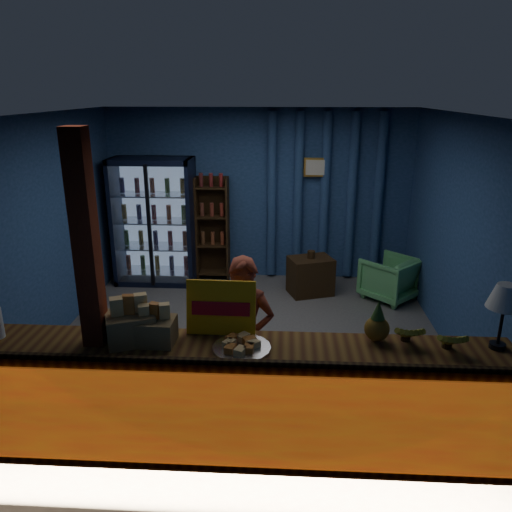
{
  "coord_description": "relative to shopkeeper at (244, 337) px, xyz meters",
  "views": [
    {
      "loc": [
        0.4,
        -5.32,
        2.83
      ],
      "look_at": [
        0.1,
        -0.2,
        1.12
      ],
      "focal_mm": 35.0,
      "sensor_mm": 36.0,
      "label": 1
    }
  ],
  "objects": [
    {
      "name": "bottle_shelf",
      "position": [
        -0.76,
        3.41,
        0.05
      ],
      "size": [
        0.5,
        0.28,
        1.6
      ],
      "color": "#382711",
      "rests_on": "ground"
    },
    {
      "name": "curtain_folds",
      "position": [
        0.94,
        3.5,
        0.56
      ],
      "size": [
        1.74,
        0.14,
        2.5
      ],
      "color": "navy",
      "rests_on": "room_walls"
    },
    {
      "name": "table_lamp",
      "position": [
        1.99,
        -0.45,
        0.62
      ],
      "size": [
        0.27,
        0.27,
        0.52
      ],
      "color": "black",
      "rests_on": "counter"
    },
    {
      "name": "ground",
      "position": [
        -0.06,
        1.36,
        -0.74
      ],
      "size": [
        4.6,
        4.6,
        0.0
      ],
      "primitive_type": "plane",
      "color": "#515154",
      "rests_on": "ground"
    },
    {
      "name": "counter",
      "position": [
        -0.06,
        -0.55,
        -0.27
      ],
      "size": [
        4.4,
        0.57,
        0.99
      ],
      "color": "brown",
      "rests_on": "ground"
    },
    {
      "name": "side_table",
      "position": [
        0.73,
        2.84,
        -0.47
      ],
      "size": [
        0.71,
        0.61,
        0.65
      ],
      "color": "#382711",
      "rests_on": "ground"
    },
    {
      "name": "pastry_tray",
      "position": [
        0.03,
        -0.59,
        0.23
      ],
      "size": [
        0.45,
        0.45,
        0.07
      ],
      "color": "silver",
      "rests_on": "counter"
    },
    {
      "name": "banana_bunches",
      "position": [
        1.46,
        -0.46,
        0.3
      ],
      "size": [
        0.55,
        0.32,
        0.18
      ],
      "color": "gold",
      "rests_on": "counter"
    },
    {
      "name": "beverage_cooler",
      "position": [
        -1.61,
        3.27,
        0.19
      ],
      "size": [
        1.2,
        0.62,
        1.9
      ],
      "color": "black",
      "rests_on": "ground"
    },
    {
      "name": "room_walls",
      "position": [
        -0.06,
        1.36,
        0.83
      ],
      "size": [
        4.6,
        4.6,
        4.6
      ],
      "color": "navy",
      "rests_on": "ground"
    },
    {
      "name": "framed_picture",
      "position": [
        0.79,
        3.45,
        1.01
      ],
      "size": [
        0.36,
        0.04,
        0.28
      ],
      "color": "gold",
      "rests_on": "room_walls"
    },
    {
      "name": "yellow_sign",
      "position": [
        -0.16,
        -0.33,
        0.43
      ],
      "size": [
        0.56,
        0.12,
        0.45
      ],
      "color": "orange",
      "rests_on": "counter"
    },
    {
      "name": "snack_box_centre",
      "position": [
        -0.65,
        -0.52,
        0.32
      ],
      "size": [
        0.31,
        0.26,
        0.32
      ],
      "color": "olive",
      "rests_on": "counter"
    },
    {
      "name": "pineapple",
      "position": [
        1.08,
        -0.4,
        0.35
      ],
      "size": [
        0.2,
        0.2,
        0.34
      ],
      "color": "#9B691C",
      "rests_on": "counter"
    },
    {
      "name": "green_chair",
      "position": [
        1.84,
        2.72,
        -0.44
      ],
      "size": [
        0.94,
        0.94,
        0.61
      ],
      "primitive_type": "imported",
      "rotation": [
        0.0,
        0.0,
        3.92
      ],
      "color": "#5AB569",
      "rests_on": "ground"
    },
    {
      "name": "snack_box_left",
      "position": [
        -0.85,
        -0.51,
        0.35
      ],
      "size": [
        0.45,
        0.42,
        0.39
      ],
      "color": "olive",
      "rests_on": "counter"
    },
    {
      "name": "shopkeeper",
      "position": [
        0.0,
        0.0,
        0.0
      ],
      "size": [
        0.58,
        0.42,
        1.48
      ],
      "primitive_type": "imported",
      "rotation": [
        0.0,
        0.0,
        -0.13
      ],
      "color": "brown",
      "rests_on": "ground"
    },
    {
      "name": "support_post",
      "position": [
        -1.11,
        -0.54,
        0.56
      ],
      "size": [
        0.16,
        0.16,
        2.6
      ],
      "primitive_type": "cube",
      "color": "maroon",
      "rests_on": "ground"
    }
  ]
}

